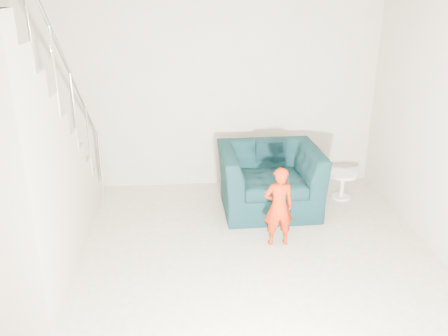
% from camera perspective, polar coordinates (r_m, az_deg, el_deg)
% --- Properties ---
extents(floor, '(5.50, 5.50, 0.00)m').
position_cam_1_polar(floor, '(4.86, -0.55, -14.69)').
color(floor, gray).
rests_on(floor, ground).
extents(ceiling, '(5.50, 5.50, 0.00)m').
position_cam_1_polar(ceiling, '(3.93, -0.69, 19.01)').
color(ceiling, silver).
rests_on(ceiling, back_wall).
extents(back_wall, '(5.00, 0.00, 5.00)m').
position_cam_1_polar(back_wall, '(6.84, -2.41, 8.62)').
color(back_wall, '#A89E89').
rests_on(back_wall, floor).
extents(armchair, '(1.32, 1.16, 0.85)m').
position_cam_1_polar(armchair, '(6.34, 5.47, -1.31)').
color(armchair, black).
rests_on(armchair, floor).
extents(toddler, '(0.36, 0.25, 0.96)m').
position_cam_1_polar(toddler, '(5.46, 6.60, -4.64)').
color(toddler, '#942204').
rests_on(toddler, floor).
extents(side_table, '(0.37, 0.37, 0.37)m').
position_cam_1_polar(side_table, '(6.87, 14.07, -1.59)').
color(side_table, silver).
rests_on(side_table, floor).
extents(staircase, '(1.02, 3.03, 3.62)m').
position_cam_1_polar(staircase, '(5.15, -23.90, -2.38)').
color(staircase, '#ADA089').
rests_on(staircase, floor).
extents(cushion, '(0.42, 0.20, 0.42)m').
position_cam_1_polar(cushion, '(6.59, 5.60, 1.81)').
color(cushion, black).
rests_on(cushion, armchair).
extents(throw, '(0.05, 0.50, 0.56)m').
position_cam_1_polar(throw, '(6.17, 0.83, -0.79)').
color(throw, black).
rests_on(throw, armchair).
extents(phone, '(0.03, 0.05, 0.10)m').
position_cam_1_polar(phone, '(5.28, 7.71, -1.41)').
color(phone, black).
rests_on(phone, toddler).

